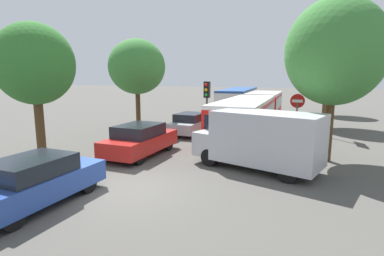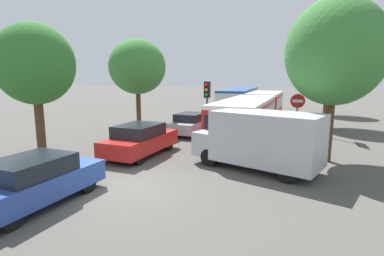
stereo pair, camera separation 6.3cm
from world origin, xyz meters
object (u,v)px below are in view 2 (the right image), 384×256
Objects in this scene: queued_car_blue at (34,181)px; queued_car_red at (140,140)px; queued_car_silver at (191,123)px; direction_sign_post at (335,96)px; city_bus_rear at (239,99)px; tree_right_far at (328,67)px; white_van at (260,139)px; tree_right_mid at (332,63)px; tree_left_near at (35,65)px; traffic_light at (207,98)px; tree_left_mid at (137,67)px; no_entry_sign at (297,113)px; tree_right_near at (335,52)px; articulated_bus at (255,111)px.

queued_car_red reaches higher than queued_car_blue.
direction_sign_post is (8.37, 1.98, 1.88)m from queued_car_silver.
queued_car_silver is at bearing 174.98° from city_bus_rear.
queued_car_silver is at bearing -0.95° from queued_car_red.
city_bus_rear is 1.83× the size of tree_right_far.
tree_right_mid reaches higher than white_van.
white_van is 9.87m from tree_left_near.
queued_car_silver is 3.06m from traffic_light.
tree_left_mid reaches higher than traffic_light.
tree_left_near is 25.58m from tree_right_far.
white_van is 4.23m from no_entry_sign.
tree_right_near is at bearing -90.45° from tree_right_far.
tree_left_near is (-10.19, -6.43, 2.29)m from no_entry_sign.
tree_right_far is at bearing -83.51° from city_bus_rear.
no_entry_sign reaches higher than queued_car_red.
queued_car_silver is 8.81m from direction_sign_post.
traffic_light is at bearing -9.12° from queued_car_blue.
tree_left_near is 18.86m from tree_right_mid.
tree_right_mid reaches higher than traffic_light.
no_entry_sign is (1.07, 4.04, 0.64)m from white_van.
traffic_light is 0.94× the size of direction_sign_post.
direction_sign_post is 4.88m from tree_right_mid.
direction_sign_post is at bearing -76.67° from queued_car_silver.
queued_car_blue is at bearing 56.28° from direction_sign_post.
no_entry_sign is at bearing 32.23° from tree_left_near.
direction_sign_post is at bearing 122.63° from traffic_light.
white_van is 0.90× the size of tree_left_near.
traffic_light is 10.65m from tree_right_mid.
articulated_bus is 1.39× the size of city_bus_rear.
queued_car_red is 22.23m from tree_right_far.
queued_car_blue is 0.58× the size of tree_right_mid.
no_entry_sign is 12.26m from tree_left_near.
white_van is 4.86m from tree_right_near.
tree_left_near reaches higher than no_entry_sign.
tree_right_far reaches higher than no_entry_sign.
tree_right_near is (11.65, 4.73, 0.50)m from tree_left_near.
white_van is at bearing -31.33° from tree_left_mid.
direction_sign_post is 5.90m from tree_right_near.
tree_right_mid is at bearing 144.67° from traffic_light.
traffic_light is at bearing -128.57° from tree_right_mid.
tree_right_near is (-0.37, -5.50, 2.09)m from direction_sign_post.
tree_right_near is 9.92m from tree_right_mid.
no_entry_sign is (4.81, -0.07, -0.62)m from traffic_light.
tree_left_near is at bearing 46.94° from queued_car_blue.
direction_sign_post is (1.83, 3.81, 0.69)m from no_entry_sign.
tree_right_mid reaches higher than direction_sign_post.
tree_right_near reaches higher than traffic_light.
direction_sign_post reaches higher than articulated_bus.
queued_car_blue is 12.08m from tree_right_near.
queued_car_silver is 11.15m from tree_right_mid.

